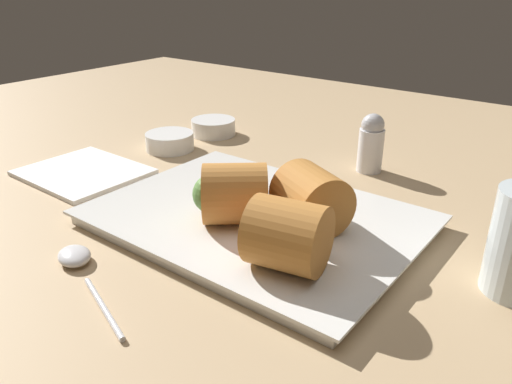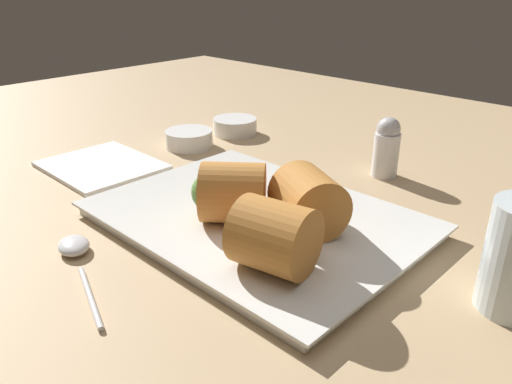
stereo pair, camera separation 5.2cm
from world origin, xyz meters
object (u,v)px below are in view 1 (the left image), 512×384
object	(u,v)px
serving_plate	(256,219)
salt_shaker	(371,143)
napkin	(83,172)
dipping_bowl_near	(170,141)
spoon	(78,262)
dipping_bowl_far	(213,126)

from	to	relation	value
serving_plate	salt_shaker	distance (cm)	22.65
napkin	salt_shaker	distance (cm)	39.15
dipping_bowl_near	napkin	size ratio (longest dim) A/B	0.47
dipping_bowl_near	napkin	xyz separation A→B (cm)	(-1.81, -14.32, -1.14)
dipping_bowl_near	spoon	bearing A→B (deg)	-58.08
napkin	salt_shaker	xyz separation A→B (cm)	(30.07, 24.79, 3.72)
dipping_bowl_near	napkin	distance (cm)	14.48
serving_plate	napkin	size ratio (longest dim) A/B	2.16
serving_plate	salt_shaker	bearing A→B (deg)	83.71
serving_plate	napkin	world-z (taller)	serving_plate
dipping_bowl_far	napkin	size ratio (longest dim) A/B	0.47
serving_plate	napkin	bearing A→B (deg)	-174.81
dipping_bowl_near	napkin	world-z (taller)	dipping_bowl_near
dipping_bowl_near	dipping_bowl_far	xyz separation A→B (cm)	(0.19, 9.77, 0.00)
spoon	salt_shaker	world-z (taller)	salt_shaker
serving_plate	dipping_bowl_near	size ratio (longest dim) A/B	4.62
serving_plate	salt_shaker	size ratio (longest dim) A/B	4.19
salt_shaker	serving_plate	bearing A→B (deg)	-96.29
dipping_bowl_near	salt_shaker	xyz separation A→B (cm)	(28.26, 10.47, 2.58)
dipping_bowl_far	salt_shaker	bearing A→B (deg)	1.44
serving_plate	spoon	xyz separation A→B (cm)	(-8.05, -16.69, -0.15)
spoon	salt_shaker	xyz separation A→B (cm)	(10.51, 38.97, 3.41)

